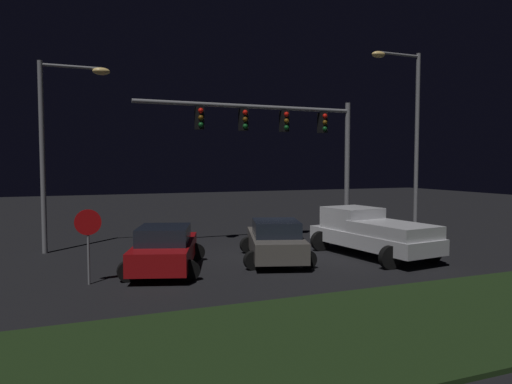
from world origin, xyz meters
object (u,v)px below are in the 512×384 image
object	(u,v)px
street_lamp_left	(58,132)
street_lamp_right	(408,122)
pickup_truck	(370,230)
car_sedan	(275,241)
car_sedan_far	(165,249)
traffic_signal_gantry	(285,132)
stop_sign	(88,232)

from	to	relation	value
street_lamp_left	street_lamp_right	size ratio (longest dim) A/B	0.85
pickup_truck	car_sedan	size ratio (longest dim) A/B	1.18
car_sedan_far	traffic_signal_gantry	distance (m)	8.71
car_sedan	car_sedan_far	world-z (taller)	same
street_lamp_right	stop_sign	world-z (taller)	street_lamp_right
car_sedan_far	street_lamp_left	xyz separation A→B (m)	(-3.26, 4.88, 4.09)
car_sedan	traffic_signal_gantry	bearing A→B (deg)	-11.99
street_lamp_right	stop_sign	size ratio (longest dim) A/B	4.00
car_sedan	stop_sign	bearing A→B (deg)	117.03
car_sedan	car_sedan_far	bearing A→B (deg)	109.16
traffic_signal_gantry	street_lamp_right	size ratio (longest dim) A/B	1.16
street_lamp_left	pickup_truck	bearing A→B (deg)	-25.41
car_sedan	street_lamp_right	world-z (taller)	street_lamp_right
pickup_truck	stop_sign	bearing A→B (deg)	86.06
traffic_signal_gantry	street_lamp_left	distance (m)	9.67
car_sedan_far	traffic_signal_gantry	world-z (taller)	traffic_signal_gantry
car_sedan	stop_sign	distance (m)	6.65
traffic_signal_gantry	street_lamp_left	size ratio (longest dim) A/B	1.36
car_sedan	street_lamp_left	distance (m)	9.67
pickup_truck	street_lamp_right	size ratio (longest dim) A/B	0.63
car_sedan_far	traffic_signal_gantry	xyz separation A→B (m)	(6.37, 4.10, 4.29)
street_lamp_right	car_sedan_far	bearing A→B (deg)	-166.18
traffic_signal_gantry	stop_sign	size ratio (longest dim) A/B	4.63
traffic_signal_gantry	car_sedan_far	bearing A→B (deg)	-147.23
pickup_truck	street_lamp_right	xyz separation A→B (m)	(4.67, 3.48, 4.57)
pickup_truck	street_lamp_left	size ratio (longest dim) A/B	0.74
street_lamp_left	car_sedan_far	bearing A→B (deg)	-56.23
pickup_truck	street_lamp_left	xyz separation A→B (m)	(-11.11, 5.28, 3.83)
pickup_truck	car_sedan	bearing A→B (deg)	75.38
stop_sign	street_lamp_left	bearing A→B (deg)	98.09
car_sedan	stop_sign	xyz separation A→B (m)	(-6.51, -1.06, 0.82)
car_sedan	traffic_signal_gantry	distance (m)	6.30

